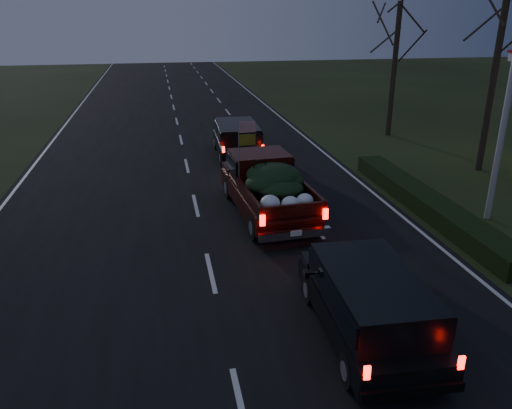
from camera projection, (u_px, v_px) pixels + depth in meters
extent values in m
plane|color=black|center=(211.00, 273.00, 13.18)|extent=(120.00, 120.00, 0.00)
cube|color=black|center=(211.00, 273.00, 13.18)|extent=(14.00, 120.00, 0.02)
cube|color=black|center=(426.00, 203.00, 17.21)|extent=(1.00, 10.00, 0.60)
cylinder|color=silver|center=(512.00, 81.00, 15.09)|extent=(0.20, 0.20, 9.00)
cylinder|color=black|center=(495.00, 70.00, 20.29)|extent=(0.28, 0.28, 8.50)
cylinder|color=black|center=(394.00, 71.00, 26.79)|extent=(0.28, 0.28, 7.00)
cube|color=#360B07|center=(267.00, 196.00, 16.90)|extent=(2.45, 5.38, 0.58)
cube|color=#360B07|center=(259.00, 166.00, 17.47)|extent=(2.05, 1.81, 0.95)
cube|color=black|center=(259.00, 163.00, 17.44)|extent=(2.15, 1.71, 0.58)
cube|color=#360B07|center=(279.00, 201.00, 15.56)|extent=(2.14, 3.07, 0.06)
ellipsoid|color=black|center=(276.00, 181.00, 15.87)|extent=(1.80, 2.00, 0.63)
cylinder|color=gray|center=(239.00, 154.00, 16.13)|extent=(0.03, 0.03, 2.10)
cube|color=red|center=(247.00, 127.00, 15.88)|extent=(0.55, 0.06, 0.36)
cube|color=gold|center=(247.00, 140.00, 16.04)|extent=(0.55, 0.06, 0.36)
cube|color=black|center=(237.00, 144.00, 23.71)|extent=(2.05, 4.62, 0.57)
cube|color=black|center=(237.00, 132.00, 23.26)|extent=(1.89, 3.38, 0.76)
cube|color=black|center=(237.00, 130.00, 23.23)|extent=(1.99, 3.29, 0.46)
cube|color=black|center=(366.00, 312.00, 10.45)|extent=(2.02, 4.50, 0.55)
cube|color=black|center=(372.00, 292.00, 10.01)|extent=(1.86, 3.30, 0.74)
cube|color=black|center=(373.00, 288.00, 9.98)|extent=(1.95, 3.21, 0.44)
cube|color=black|center=(306.00, 274.00, 10.92)|extent=(0.10, 0.21, 0.15)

